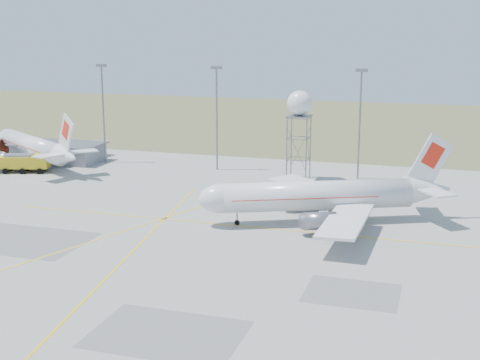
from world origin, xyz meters
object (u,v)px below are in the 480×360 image
(radar_tower, at_px, (299,130))
(fire_truck, at_px, (26,163))
(airliner_far, at_px, (34,147))
(airliner_main, at_px, (321,196))

(radar_tower, bearing_deg, fire_truck, -169.30)
(airliner_far, bearing_deg, radar_tower, -143.32)
(airliner_main, xyz_separation_m, airliner_far, (-64.05, 23.28, -0.14))
(airliner_main, height_order, airliner_far, airliner_main)
(fire_truck, bearing_deg, airliner_far, 94.13)
(radar_tower, bearing_deg, airliner_main, -70.69)
(airliner_far, xyz_separation_m, fire_truck, (2.54, -6.64, -1.98))
(airliner_far, xyz_separation_m, radar_tower, (54.77, 3.23, 5.53))
(radar_tower, bearing_deg, airliner_far, -176.63)
(airliner_main, distance_m, airliner_far, 68.15)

